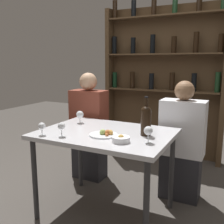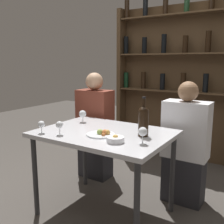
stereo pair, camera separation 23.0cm
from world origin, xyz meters
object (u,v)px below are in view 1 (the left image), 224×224
Objects in this scene: wine_glass_0 at (80,115)px; wine_glass_2 at (61,127)px; wine_glass_1 at (148,131)px; seated_person_left at (89,130)px; snack_bowl at (121,139)px; seated_person_right at (182,145)px; wine_glass_3 at (42,127)px; food_plate_0 at (105,134)px; wine_bottle at (146,119)px.

wine_glass_0 reaches higher than wine_glass_2.
wine_glass_1 is 1.22m from seated_person_left.
seated_person_right reaches higher than snack_bowl.
wine_glass_0 is at bearing -69.43° from seated_person_left.
wine_glass_3 is at bearing -166.81° from wine_glass_1.
seated_person_right is at bearing 44.27° from wine_glass_3.
wine_glass_0 is 0.51m from food_plate_0.
wine_bottle is 0.72m from wine_glass_0.
wine_glass_0 is 0.51m from seated_person_left.
wine_glass_2 is 0.87× the size of snack_bowl.
wine_glass_0 is at bearing 86.03° from wine_glass_3.
seated_person_right is (0.10, 0.72, -0.30)m from wine_glass_1.
seated_person_right is (0.93, 0.91, -0.29)m from wine_glass_3.
snack_bowl is at bearing -27.52° from food_plate_0.
wine_glass_1 reaches higher than wine_glass_2.
wine_glass_0 is 0.47m from wine_glass_2.
wine_bottle reaches higher than snack_bowl.
wine_glass_1 is 0.21m from snack_bowl.
wine_bottle is 2.52× the size of wine_glass_1.
wine_bottle is at bearing -31.42° from seated_person_left.
wine_glass_1 is 0.38m from food_plate_0.
wine_glass_2 is at bearing -71.93° from seated_person_left.
wine_glass_0 is at bearing 105.75° from wine_glass_2.
wine_glass_1 is at bearing 12.72° from wine_glass_2.
wine_glass_0 is at bearing 148.29° from snack_bowl.
wine_glass_2 is at bearing -148.78° from food_plate_0.
seated_person_right is at bearing 48.34° from wine_glass_2.
seated_person_right is at bearing 24.60° from wine_glass_0.
wine_glass_3 is 0.66m from snack_bowl.
wine_glass_2 is at bearing -74.25° from wine_glass_0.
wine_glass_1 reaches higher than wine_glass_0.
wine_glass_0 is 1.04× the size of wine_glass_2.
wine_glass_3 is 0.09× the size of seated_person_right.
seated_person_left is (-0.28, 0.87, -0.26)m from wine_glass_2.
wine_bottle is 2.97× the size of wine_glass_3.
wine_bottle is at bearing -109.61° from seated_person_right.
food_plate_0 is (0.29, 0.18, -0.07)m from wine_glass_2.
wine_glass_0 is 0.10× the size of seated_person_right.
wine_bottle is 1.06m from seated_person_left.
seated_person_left is at bearing 148.58° from wine_bottle.
wine_glass_0 is 0.85m from wine_glass_1.
seated_person_left reaches higher than seated_person_right.
snack_bowl is (0.19, -0.10, 0.01)m from food_plate_0.
seated_person_left reaches higher than wine_glass_0.
food_plate_0 is at bearing -124.80° from seated_person_right.
seated_person_left reaches higher than wine_glass_3.
wine_glass_2 is 0.35m from food_plate_0.
seated_person_left is at bearing -180.00° from seated_person_right.
snack_bowl is (0.65, 0.12, -0.05)m from wine_glass_3.
seated_person_left is (-0.15, 0.41, -0.26)m from wine_glass_0.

